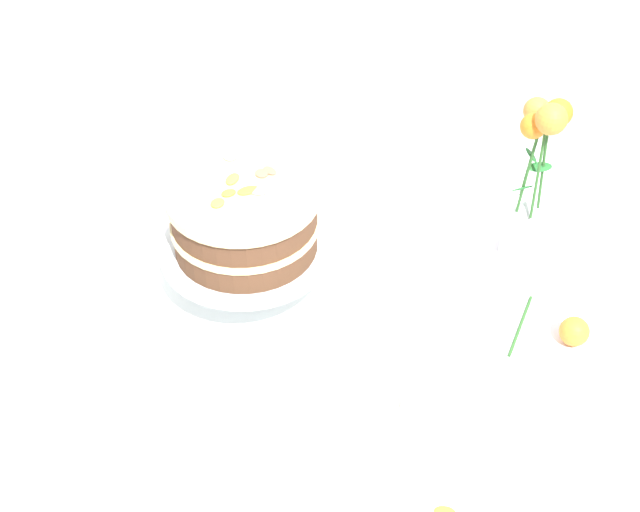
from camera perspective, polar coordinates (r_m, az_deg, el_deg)
dining_table at (r=1.46m, az=3.26°, el=-7.24°), size 1.40×1.00×0.74m
linen_napkin at (r=1.46m, az=-4.82°, el=-2.22°), size 0.38×0.38×0.00m
cake_stand at (r=1.41m, az=-5.00°, el=0.20°), size 0.29×0.29×0.10m
layer_cake at (r=1.36m, az=-5.18°, el=2.58°), size 0.25×0.25×0.12m
flower_vase at (r=1.49m, az=14.22°, el=4.36°), size 0.10×0.11×0.33m
teacup at (r=1.27m, az=7.26°, el=-9.77°), size 0.13×0.13×0.06m
fallen_rose at (r=1.41m, az=16.89°, el=-4.95°), size 0.14×0.13×0.05m
loose_petal_0 at (r=1.19m, az=8.55°, el=-16.96°), size 0.03×0.03×0.00m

